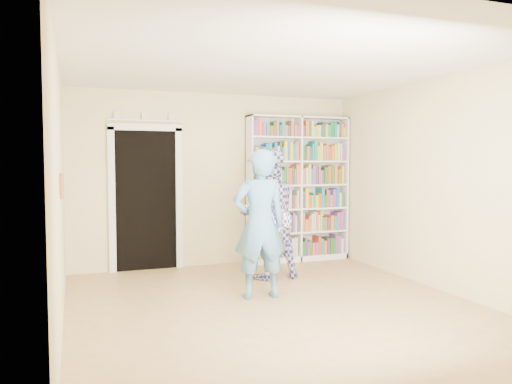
{
  "coord_description": "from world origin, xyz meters",
  "views": [
    {
      "loc": [
        -2.12,
        -5.12,
        1.65
      ],
      "look_at": [
        0.09,
        0.9,
        1.25
      ],
      "focal_mm": 35.0,
      "sensor_mm": 36.0,
      "label": 1
    }
  ],
  "objects": [
    {
      "name": "paper_sheet",
      "position": [
        0.51,
        1.18,
        0.96
      ],
      "size": [
        0.2,
        0.03,
        0.28
      ],
      "primitive_type": "cube",
      "rotation": [
        0.0,
        0.0,
        -0.09
      ],
      "color": "white",
      "rests_on": "man_plaid"
    },
    {
      "name": "bookshelf",
      "position": [
        1.35,
        2.34,
        1.2
      ],
      "size": [
        1.73,
        0.32,
        2.37
      ],
      "rotation": [
        0.0,
        0.0,
        0.25
      ],
      "color": "white",
      "rests_on": "floor"
    },
    {
      "name": "wall_back",
      "position": [
        0.0,
        2.5,
        1.35
      ],
      "size": [
        4.5,
        0.0,
        4.5
      ],
      "primitive_type": "plane",
      "rotation": [
        1.57,
        0.0,
        0.0
      ],
      "color": "#F6E4AA",
      "rests_on": "floor"
    },
    {
      "name": "man_blue",
      "position": [
        -0.03,
        0.44,
        0.89
      ],
      "size": [
        0.69,
        0.48,
        1.79
      ],
      "primitive_type": "imported",
      "rotation": [
        0.0,
        0.0,
        3.06
      ],
      "color": "#558EBD",
      "rests_on": "floor"
    },
    {
      "name": "floor",
      "position": [
        0.0,
        0.0,
        0.0
      ],
      "size": [
        5.0,
        5.0,
        0.0
      ],
      "primitive_type": "plane",
      "color": "#A17F4E",
      "rests_on": "ground"
    },
    {
      "name": "wall_left",
      "position": [
        -2.25,
        0.0,
        1.35
      ],
      "size": [
        0.0,
        5.0,
        5.0
      ],
      "primitive_type": "plane",
      "rotation": [
        1.57,
        0.0,
        1.57
      ],
      "color": "#F6E4AA",
      "rests_on": "floor"
    },
    {
      "name": "ceiling",
      "position": [
        0.0,
        0.0,
        2.7
      ],
      "size": [
        5.0,
        5.0,
        0.0
      ],
      "primitive_type": "plane",
      "rotation": [
        3.14,
        0.0,
        0.0
      ],
      "color": "white",
      "rests_on": "wall_back"
    },
    {
      "name": "wall_art",
      "position": [
        -2.23,
        0.2,
        1.4
      ],
      "size": [
        0.03,
        0.25,
        0.25
      ],
      "primitive_type": "cube",
      "color": "brown",
      "rests_on": "wall_left"
    },
    {
      "name": "man_plaid",
      "position": [
        0.44,
        1.34,
        0.9
      ],
      "size": [
        0.88,
        0.69,
        1.8
      ],
      "primitive_type": "imported",
      "rotation": [
        0.0,
        0.0,
        3.15
      ],
      "color": "#32349A",
      "rests_on": "floor"
    },
    {
      "name": "wall_right",
      "position": [
        2.25,
        0.0,
        1.35
      ],
      "size": [
        0.0,
        5.0,
        5.0
      ],
      "primitive_type": "plane",
      "rotation": [
        1.57,
        0.0,
        -1.57
      ],
      "color": "#F6E4AA",
      "rests_on": "floor"
    },
    {
      "name": "doorway",
      "position": [
        -1.1,
        2.48,
        1.18
      ],
      "size": [
        1.1,
        0.08,
        2.43
      ],
      "color": "black",
      "rests_on": "floor"
    }
  ]
}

